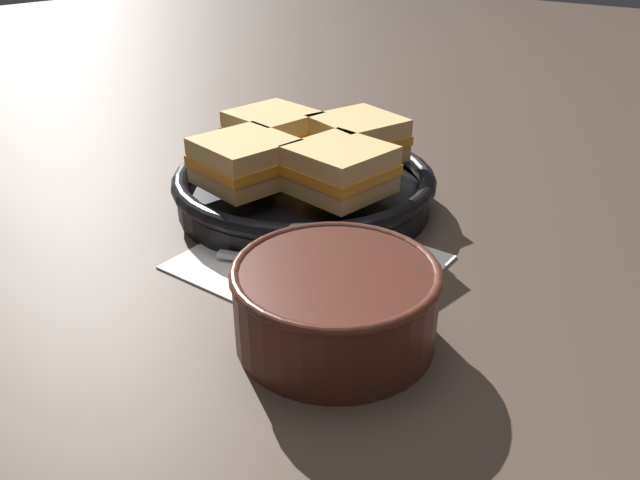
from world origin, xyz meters
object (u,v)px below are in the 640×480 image
at_px(spoon, 352,275).
at_px(sandwich_far_right, 357,138).
at_px(sandwich_near_right, 245,161).
at_px(skillet, 304,187).
at_px(sandwich_far_left, 340,169).
at_px(sandwich_near_left, 273,132).
at_px(soup_bowl, 335,298).

distance_m(spoon, sandwich_far_right, 0.20).
bearing_deg(sandwich_near_right, skillet, 73.63).
bearing_deg(sandwich_far_right, sandwich_far_left, -63.05).
bearing_deg(sandwich_far_left, spoon, -44.93).
distance_m(sandwich_far_left, sandwich_far_right, 0.10).
bearing_deg(sandwich_far_left, sandwich_near_right, -153.05).
xyz_separation_m(skillet, sandwich_near_left, (-0.06, 0.02, 0.04)).
distance_m(spoon, sandwich_far_left, 0.12).
xyz_separation_m(spoon, sandwich_near_left, (-0.20, 0.11, 0.06)).
bearing_deg(soup_bowl, sandwich_near_right, 153.03).
bearing_deg(sandwich_near_right, sandwich_far_left, 26.95).
height_order(spoon, sandwich_near_left, sandwich_near_left).
distance_m(skillet, sandwich_near_right, 0.08).
distance_m(skillet, sandwich_far_left, 0.08).
height_order(sandwich_near_left, sandwich_far_right, same).
relative_size(soup_bowl, sandwich_near_right, 1.56).
relative_size(soup_bowl, sandwich_far_right, 1.44).
bearing_deg(skillet, sandwich_far_left, -18.66).
xyz_separation_m(sandwich_near_left, sandwich_far_right, (0.09, 0.04, 0.00)).
relative_size(spoon, sandwich_near_left, 1.81).
relative_size(sandwich_near_left, sandwich_far_left, 1.01).
xyz_separation_m(soup_bowl, skillet, (-0.18, 0.17, -0.01)).
xyz_separation_m(soup_bowl, spoon, (-0.04, 0.07, -0.03)).
height_order(spoon, sandwich_far_right, sandwich_far_right).
relative_size(skillet, sandwich_near_left, 3.66).
distance_m(sandwich_near_right, sandwich_far_left, 0.10).
bearing_deg(soup_bowl, skillet, 136.90).
bearing_deg(sandwich_near_left, soup_bowl, -37.70).
bearing_deg(sandwich_near_right, sandwich_far_right, 71.95).
bearing_deg(skillet, sandwich_near_right, -106.37).
xyz_separation_m(sandwich_far_left, sandwich_far_right, (-0.04, 0.09, 0.00)).
distance_m(sandwich_near_left, sandwich_near_right, 0.10).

